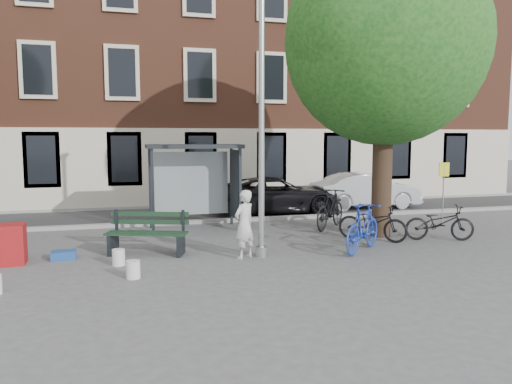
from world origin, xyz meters
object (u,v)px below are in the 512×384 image
Objects in this scene: bike_b at (363,228)px; notice_sign at (444,179)px; lamppost at (262,139)px; bus_shelter at (206,167)px; bike_a at (440,223)px; bike_c at (372,222)px; bench at (147,235)px; painter at (244,224)px; car_dark at (276,195)px; bike_d at (330,209)px; car_silver at (366,191)px; red_stand at (3,245)px.

bike_b is 5.40m from notice_sign.
lamppost is 4.24m from bus_shelter.
bike_c is (-1.81, 0.45, 0.02)m from bike_a.
bus_shelter reaches higher than bench.
painter is 0.33× the size of car_dark.
lamppost is 4.76m from bike_d.
car_dark is (2.85, 6.52, -0.13)m from painter.
bus_shelter reaches higher than painter.
bike_c is 0.92× the size of bike_d.
bike_d is 1.03× the size of notice_sign.
bike_d reaches higher than bike_b.
car_silver is (6.75, 6.85, -0.10)m from painter.
bus_shelter is at bearing 112.13° from car_silver.
bike_b is at bearing 152.50° from car_silver.
car_silver is (8.92, 5.83, 0.25)m from bench.
lamppost is at bearing 45.84° from bike_b.
bike_a is 0.38× the size of car_dark.
notice_sign is (7.43, 2.84, 0.68)m from painter.
lamppost is 6.25m from red_stand.
bike_a is 0.89× the size of bike_d.
bike_c is 6.50m from car_silver.
lamppost is at bearing 115.36° from bike_a.
bike_a is 11.02m from red_stand.
bench is 0.47× the size of car_silver.
lamppost is at bearing 89.46° from bike_d.
painter is at bearing 86.06° from bike_d.
car_dark is 3.91m from car_silver.
bike_c is at bearing 1.16° from red_stand.
bench is at bearing -122.60° from bus_shelter.
lamppost is 3.18× the size of bike_c.
bench is at bearing 36.73° from bike_b.
bike_c is at bearing 18.96° from bench.
bike_d is 5.06m from car_silver.
red_stand is (-12.07, -6.02, -0.26)m from car_silver.
notice_sign reaches higher than bike_c.
red_stand is at bearing 108.15° from bike_a.
painter is at bearing -6.30° from bench.
lamppost reaches higher than painter.
car_silver is 13.49m from red_stand.
notice_sign is at bearing 168.32° from painter.
car_dark is at bearing 45.07° from bike_a.
red_stand is (-11.01, 0.27, -0.04)m from bike_a.
bus_shelter is at bearing 32.72° from red_stand.
red_stand is at bearing -164.75° from notice_sign.
painter reaches higher than bike_d.
painter is 2.43m from bench.
car_dark reaches higher than bench.
bike_d is (0.49, 3.09, 0.02)m from bike_b.
bench is 3.16m from red_stand.
bus_shelter is 1.37× the size of bike_d.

